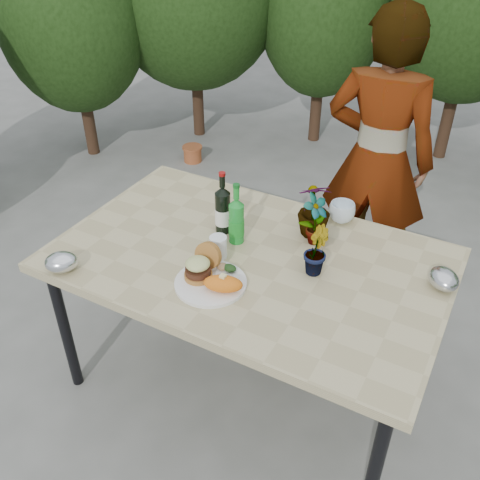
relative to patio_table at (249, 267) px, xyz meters
The scene contains 18 objects.
ground 0.69m from the patio_table, ahead, with size 80.00×80.00×0.00m, color #63635E.
patio_table is the anchor object (origin of this frame).
shrub_hedge 1.67m from the patio_table, 86.63° to the left, with size 6.80×5.11×2.09m.
dinner_plate 0.25m from the patio_table, 100.55° to the right, with size 0.28×0.28×0.01m, color white.
burger_stack 0.27m from the patio_table, 114.54° to the right, with size 0.11×0.16×0.11m.
sweet_potato 0.28m from the patio_table, 84.60° to the right, with size 0.15×0.08×0.06m, color orange.
grilled_veg 0.17m from the patio_table, 100.56° to the right, with size 0.08×0.05×0.03m.
wine_bottle 0.27m from the patio_table, 149.49° to the left, with size 0.07×0.07×0.29m.
sparkling_water 0.20m from the patio_table, 144.78° to the left, with size 0.07×0.07×0.28m.
plastic_cup 0.16m from the patio_table, 150.67° to the right, with size 0.07×0.07×0.10m, color white.
seedling_left 0.34m from the patio_table, 47.90° to the left, with size 0.12×0.08×0.23m, color #23581E.
seedling_mid 0.32m from the patio_table, ahead, with size 0.11×0.09×0.20m, color #22531C.
seedling_right 0.37m from the patio_table, 59.59° to the left, with size 0.14×0.14×0.25m, color #27561D.
blue_bowl 0.51m from the patio_table, 61.43° to the left, with size 0.12×0.12×0.09m, color silver.
foil_packet_left 0.76m from the patio_table, 144.21° to the right, with size 0.13×0.11×0.08m, color silver.
foil_packet_right 0.77m from the patio_table, 13.69° to the left, with size 0.13×0.11×0.08m, color #BABCC1.
person 1.04m from the patio_table, 77.19° to the left, with size 0.59×0.38×1.61m, color #A26551.
terracotta_pot 2.50m from the patio_table, 129.29° to the left, with size 0.17×0.17×0.14m.
Camera 1 is at (0.82, -1.58, 2.07)m, focal length 40.00 mm.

